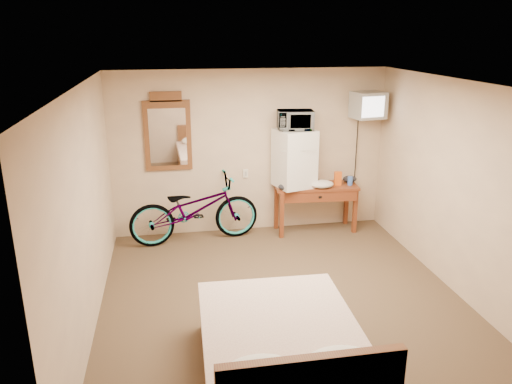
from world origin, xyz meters
TOP-DOWN VIEW (x-y plane):
  - room at (-0.00, 0.00)m, footprint 4.60×4.64m
  - desk at (0.98, 2.00)m, footprint 1.30×0.58m
  - mini_fridge at (0.63, 2.06)m, footprint 0.65×0.64m
  - microwave at (0.63, 2.06)m, footprint 0.55×0.41m
  - snack_bag at (1.31, 1.98)m, footprint 0.11×0.07m
  - blue_cup at (1.50, 1.95)m, footprint 0.08×0.08m
  - cloth_cream at (1.03, 1.90)m, footprint 0.36×0.28m
  - cloth_dark_a at (0.48, 1.90)m, footprint 0.25×0.19m
  - cloth_dark_b at (1.55, 2.11)m, footprint 0.22×0.18m
  - crt_television at (1.74, 2.02)m, footprint 0.51×0.60m
  - wall_mirror at (-1.23, 2.27)m, footprint 0.68×0.04m
  - bicycle at (-0.90, 1.95)m, footprint 1.99×0.90m
  - bed at (-0.33, -1.38)m, footprint 1.45×1.94m

SIDE VIEW (x-z plane):
  - bed at x=-0.33m, z-range -0.15..0.75m
  - bicycle at x=-0.90m, z-range 0.00..1.01m
  - desk at x=0.98m, z-range 0.25..1.00m
  - cloth_dark_a at x=0.48m, z-range 0.75..0.84m
  - cloth_dark_b at x=1.55m, z-range 0.75..0.85m
  - cloth_cream at x=1.03m, z-range 0.75..0.86m
  - blue_cup at x=1.50m, z-range 0.75..0.89m
  - snack_bag at x=1.31m, z-range 0.75..0.96m
  - mini_fridge at x=0.63m, z-range 0.75..1.62m
  - room at x=0.00m, z-range 0.00..2.50m
  - wall_mirror at x=-1.23m, z-range 1.02..2.18m
  - microwave at x=0.63m, z-range 1.62..1.91m
  - crt_television at x=1.74m, z-range 1.77..2.16m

